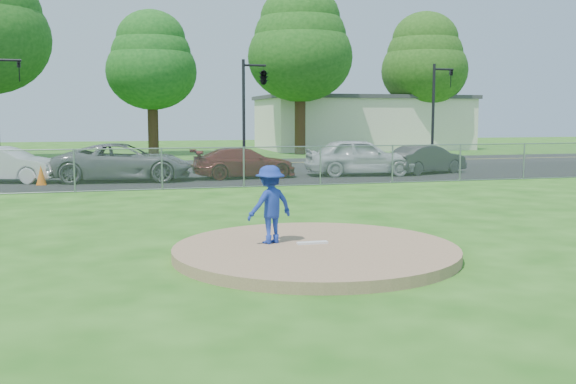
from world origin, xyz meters
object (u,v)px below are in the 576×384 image
(parked_car_darkred, at_px, (244,163))
(parked_car_pearl, at_px, (360,157))
(tree_center, at_px, (152,60))
(parked_car_gray, at_px, (124,162))
(tree_far_right, at_px, (424,60))
(traffic_signal_left, at_px, (2,101))
(traffic_cone, at_px, (41,175))
(traffic_signal_right, at_px, (437,104))
(tree_right, at_px, (300,43))
(parked_car_charcoal, at_px, (426,159))
(pitcher, at_px, (270,204))
(commercial_building, at_px, (362,122))
(parked_car_white, at_px, (5,165))
(traffic_signal_center, at_px, (262,79))

(parked_car_darkred, height_order, parked_car_pearl, parked_car_pearl)
(tree_center, height_order, parked_car_gray, tree_center)
(tree_far_right, distance_m, traffic_signal_left, 31.78)
(traffic_cone, bearing_deg, traffic_signal_right, 19.22)
(traffic_signal_right, relative_size, parked_car_gray, 1.01)
(tree_right, bearing_deg, parked_car_gray, -126.85)
(tree_right, distance_m, parked_car_gray, 21.56)
(tree_right, relative_size, parked_car_charcoal, 2.91)
(parked_car_charcoal, bearing_deg, tree_center, 12.85)
(traffic_signal_right, bearing_deg, pitcher, -124.90)
(traffic_signal_right, bearing_deg, tree_center, 141.78)
(parked_car_darkred, relative_size, parked_car_charcoal, 1.11)
(traffic_cone, height_order, parked_car_darkred, parked_car_darkred)
(traffic_signal_right, relative_size, traffic_cone, 7.39)
(tree_center, distance_m, pitcher, 33.96)
(traffic_signal_right, bearing_deg, traffic_cone, -160.78)
(tree_right, xyz_separation_m, tree_far_right, (11.00, 3.00, -0.59))
(parked_car_gray, height_order, parked_car_charcoal, parked_car_gray)
(tree_right, height_order, traffic_signal_right, tree_right)
(tree_far_right, distance_m, parked_car_charcoal, 22.64)
(tree_far_right, bearing_deg, parked_car_pearl, -123.70)
(commercial_building, height_order, parked_car_darkred, commercial_building)
(traffic_cone, height_order, parked_car_white, parked_car_white)
(parked_car_gray, xyz_separation_m, parked_car_darkred, (5.00, -0.03, -0.12))
(traffic_signal_left, xyz_separation_m, traffic_cone, (2.38, -7.19, -2.97))
(parked_car_charcoal, bearing_deg, traffic_signal_center, 25.89)
(commercial_building, xyz_separation_m, parked_car_white, (-23.89, -21.71, -1.44))
(parked_car_gray, xyz_separation_m, parked_car_charcoal, (13.58, -0.09, -0.11))
(parked_car_darkred, bearing_deg, traffic_signal_right, -67.02)
(tree_far_right, distance_m, traffic_signal_right, 14.69)
(tree_far_right, relative_size, parked_car_gray, 1.94)
(commercial_building, distance_m, traffic_cone, 32.28)
(commercial_building, xyz_separation_m, tree_far_right, (4.00, -3.00, 4.90))
(pitcher, bearing_deg, parked_car_charcoal, -148.55)
(parked_car_pearl, bearing_deg, tree_far_right, -26.62)
(pitcher, distance_m, parked_car_darkred, 15.32)
(parked_car_charcoal, bearing_deg, tree_right, -14.10)
(parked_car_pearl, bearing_deg, traffic_signal_center, 32.00)
(traffic_cone, xyz_separation_m, parked_car_darkred, (8.12, 0.80, 0.27))
(tree_far_right, bearing_deg, commercial_building, 143.13)
(commercial_building, relative_size, parked_car_pearl, 3.36)
(traffic_signal_left, distance_m, traffic_cone, 8.13)
(traffic_cone, distance_m, parked_car_gray, 3.26)
(parked_car_darkred, distance_m, parked_car_pearl, 5.26)
(traffic_signal_center, bearing_deg, commercial_building, 53.06)
(tree_right, height_order, parked_car_pearl, tree_right)
(pitcher, height_order, parked_car_white, pitcher)
(tree_far_right, distance_m, pitcher, 40.73)
(tree_far_right, distance_m, traffic_cone, 33.89)
(tree_center, xyz_separation_m, tree_far_right, (21.00, 1.00, 0.59))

